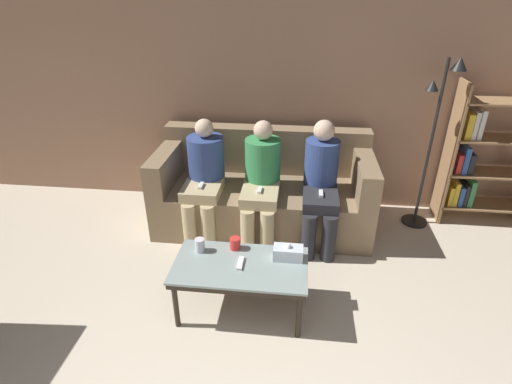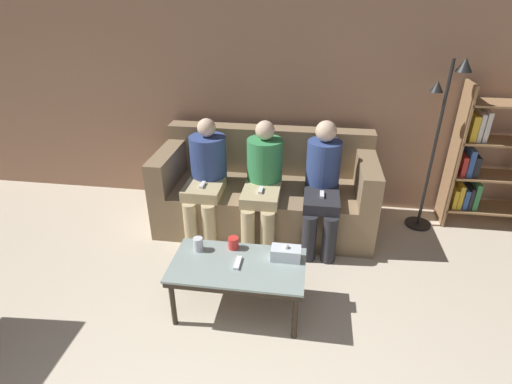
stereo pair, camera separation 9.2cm
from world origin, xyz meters
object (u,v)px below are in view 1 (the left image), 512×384
Objects in this scene: cup_near_left at (200,245)px; bookshelf at (482,159)px; seated_person_mid_right at (321,180)px; seated_person_left_end at (204,174)px; coffee_table at (240,269)px; standing_lamp at (436,128)px; cup_near_right at (235,243)px; game_remote at (240,263)px; seated_person_mid_left at (262,178)px; tissue_box at (288,253)px; couch at (264,192)px.

bookshelf is (2.56, 1.50, 0.21)m from cup_near_left.
seated_person_left_end is at bearing 178.69° from seated_person_mid_right.
bookshelf is at bearing 36.25° from coffee_table.
seated_person_mid_right is (-1.06, -0.40, -0.42)m from standing_lamp.
coffee_table is 0.37m from cup_near_left.
cup_near_right is 0.06× the size of standing_lamp.
seated_person_mid_right is at bearing -1.31° from seated_person_left_end.
seated_person_left_end reaches higher than cup_near_left.
standing_lamp reaches higher than cup_near_left.
cup_near_right reaches higher than game_remote.
seated_person_mid_right reaches higher than game_remote.
seated_person_left_end is (-2.18, -0.37, -0.42)m from standing_lamp.
game_remote is 1.11m from seated_person_mid_left.
bookshelf reaches higher than seated_person_mid_left.
tissue_box is (0.34, 0.11, 0.10)m from coffee_table.
seated_person_left_end is at bearing -159.25° from couch.
couch is at bearing -174.34° from standing_lamp.
couch is at bearing 20.75° from seated_person_left_end.
bookshelf is (2.22, 1.63, 0.25)m from game_remote.
couch reaches higher than coffee_table.
standing_lamp reaches higher than seated_person_mid_left.
cup_near_left is 0.71× the size of game_remote.
seated_person_mid_right reaches higher than cup_near_left.
seated_person_left_end is (-0.56, -0.21, 0.28)m from couch.
tissue_box is (0.67, -0.02, -0.00)m from cup_near_left.
seated_person_mid_left reaches higher than coffee_table.
seated_person_mid_right is (0.67, 0.90, 0.14)m from cup_near_right.
couch is 1.46× the size of bookshelf.
cup_near_left is 0.07× the size of bookshelf.
cup_near_right is 0.08× the size of seated_person_left_end.
seated_person_mid_left is (-2.18, -0.53, -0.07)m from bookshelf.
bookshelf reaches higher than couch.
cup_near_left is at bearing -166.76° from cup_near_right.
game_remote is 1.26m from seated_person_mid_right.
standing_lamp is at bearing 9.70° from seated_person_left_end.
seated_person_left_end is 0.56m from seated_person_mid_left.
couch is 0.67m from seated_person_mid_right.
game_remote is at bearing -65.20° from seated_person_left_end.
bookshelf is 1.25× the size of seated_person_mid_right.
tissue_box is 1.02m from seated_person_mid_right.
cup_near_right is (-0.07, 0.19, 0.09)m from coffee_table.
couch is 1.33m from coffee_table.
bookshelf is 1.71m from seated_person_mid_right.
bookshelf is at bearing 38.94° from tissue_box.
couch is 1.26m from cup_near_left.
bookshelf is (2.29, 1.44, 0.21)m from cup_near_right.
tissue_box is at bearing -104.82° from seated_person_mid_right.
couch is at bearing 72.64° from cup_near_left.
couch is at bearing 88.13° from game_remote.
cup_near_left is at bearing -145.72° from standing_lamp.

